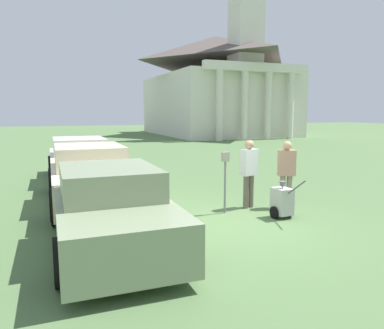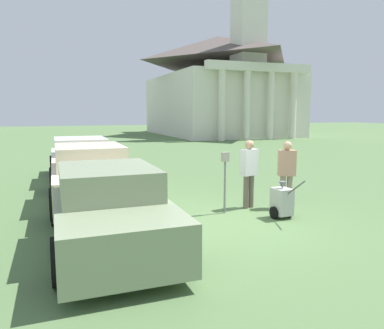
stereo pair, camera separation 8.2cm
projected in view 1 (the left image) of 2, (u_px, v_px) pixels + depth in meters
The scene contains 9 objects.
ground_plane at pixel (234, 223), 8.10m from camera, with size 120.00×120.00×0.00m, color #517042.
parked_car_sage at pixel (108, 208), 6.76m from camera, with size 1.96×4.80×1.45m.
parked_car_cream at pixel (89, 176), 9.88m from camera, with size 2.04×5.07×1.54m.
parked_car_white at pixel (79, 161), 13.02m from camera, with size 2.05×5.20×1.51m.
parking_meter at pixel (225, 171), 8.80m from camera, with size 0.18×0.09×1.46m.
person_worker at pixel (249, 169), 9.32m from camera, with size 0.46×0.32×1.70m.
person_supervisor at pixel (286, 170), 9.36m from camera, with size 0.47×0.36×1.67m.
equipment_cart at pixel (282, 201), 8.49m from camera, with size 0.48×0.99×1.00m.
church at pixel (217, 82), 38.91m from camera, with size 11.71×17.16×24.16m.
Camera 1 is at (-3.65, -7.00, 2.40)m, focal length 35.00 mm.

